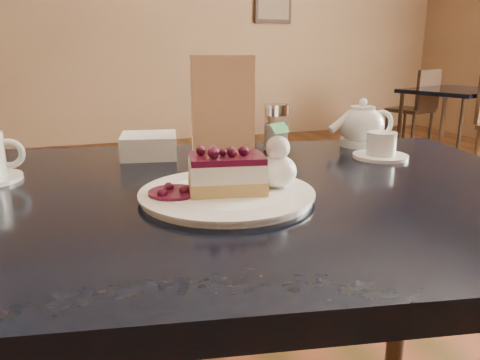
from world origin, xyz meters
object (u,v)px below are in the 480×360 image
object	(u,v)px
dessert_plate	(227,194)
bg_table_far_right	(449,153)
cheesecake_slice	(227,173)
tea_set	(365,131)
main_table	(224,232)

from	to	relation	value
dessert_plate	bg_table_far_right	distance (m)	4.24
dessert_plate	cheesecake_slice	xyz separation A→B (m)	(0.00, 0.00, 0.04)
bg_table_far_right	tea_set	bearing A→B (deg)	-154.45
main_table	dessert_plate	distance (m)	0.10
dessert_plate	tea_set	bearing A→B (deg)	32.30
tea_set	main_table	bearing A→B (deg)	-152.16
main_table	cheesecake_slice	world-z (taller)	cheesecake_slice
dessert_plate	cheesecake_slice	distance (m)	0.04
main_table	bg_table_far_right	size ratio (longest dim) A/B	0.85
dessert_plate	cheesecake_slice	world-z (taller)	cheesecake_slice
main_table	bg_table_far_right	bearing A→B (deg)	51.82
cheesecake_slice	bg_table_far_right	xyz separation A→B (m)	(3.09, 2.81, -0.77)
cheesecake_slice	bg_table_far_right	distance (m)	4.25
tea_set	cheesecake_slice	bearing A→B (deg)	-147.70
main_table	dessert_plate	bearing A→B (deg)	-90.00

